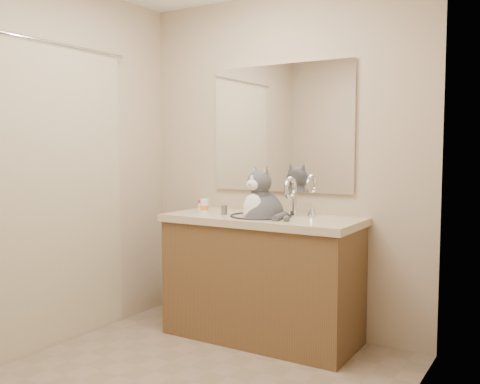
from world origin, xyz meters
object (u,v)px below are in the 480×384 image
(pill_bottle_orange, at_px, (205,206))
(grey_canister, at_px, (224,210))
(cat, at_px, (262,213))
(pill_bottle_redcap, at_px, (202,206))

(pill_bottle_orange, relative_size, grey_canister, 1.52)
(cat, distance_m, pill_bottle_orange, 0.43)
(grey_canister, bearing_deg, cat, 13.13)
(pill_bottle_redcap, height_order, pill_bottle_orange, pill_bottle_orange)
(cat, bearing_deg, pill_bottle_orange, -156.41)
(cat, relative_size, pill_bottle_redcap, 5.90)
(pill_bottle_orange, xyz_separation_m, grey_canister, (0.16, 0.01, -0.02))
(cat, distance_m, pill_bottle_redcap, 0.46)
(pill_bottle_redcap, bearing_deg, grey_canister, -0.63)
(grey_canister, bearing_deg, pill_bottle_redcap, 179.37)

